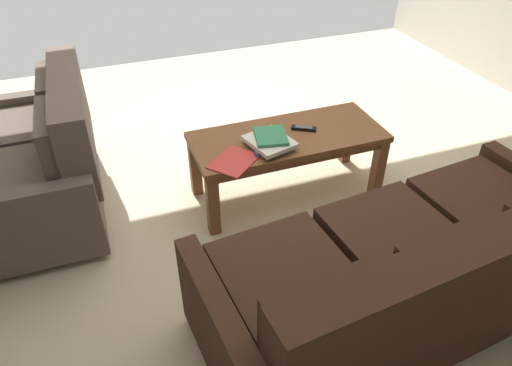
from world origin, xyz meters
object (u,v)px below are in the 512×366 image
at_px(coffee_table, 288,144).
at_px(tv_remote, 304,128).
at_px(sofa_main, 410,274).
at_px(book_stack, 269,141).
at_px(loose_magazine, 234,161).
at_px(loveseat_near, 37,161).

xyz_separation_m(coffee_table, tv_remote, (-0.12, -0.02, 0.08)).
xyz_separation_m(sofa_main, tv_remote, (-0.00, -1.21, 0.13)).
xyz_separation_m(book_stack, tv_remote, (-0.29, -0.11, -0.03)).
bearing_deg(loose_magazine, tv_remote, -110.10).
bearing_deg(book_stack, loose_magazine, 18.92).
distance_m(coffee_table, tv_remote, 0.15).
bearing_deg(book_stack, loveseat_near, -19.79).
xyz_separation_m(book_stack, loose_magazine, (0.25, 0.09, -0.03)).
distance_m(loveseat_near, coffee_table, 1.59).
height_order(sofa_main, book_stack, sofa_main).
xyz_separation_m(coffee_table, loose_magazine, (0.42, 0.18, 0.08)).
bearing_deg(loveseat_near, loose_magazine, 152.55).
relative_size(sofa_main, tv_remote, 12.68).
xyz_separation_m(tv_remote, loose_magazine, (0.54, 0.20, -0.01)).
bearing_deg(sofa_main, book_stack, -75.54).
distance_m(sofa_main, loveseat_near, 2.29).
xyz_separation_m(sofa_main, loose_magazine, (0.54, -1.01, 0.12)).
bearing_deg(loveseat_near, book_stack, 160.21).
bearing_deg(sofa_main, loose_magazine, -62.07).
xyz_separation_m(loveseat_near, book_stack, (-1.37, 0.49, 0.14)).
bearing_deg(loveseat_near, sofa_main, 136.06).
bearing_deg(loveseat_near, coffee_table, 165.29).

